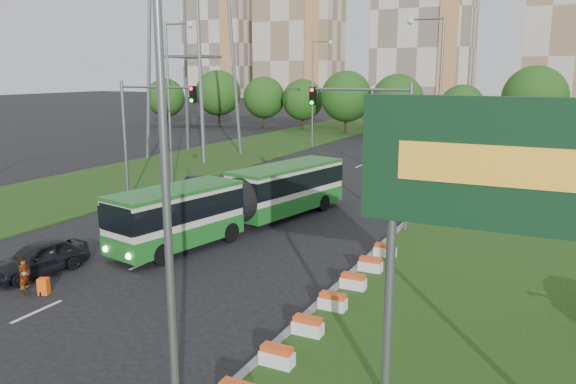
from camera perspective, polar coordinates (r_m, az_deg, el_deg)
The scene contains 19 objects.
ground at distance 24.89m, azimuth -8.87°, elevation -8.07°, with size 360.00×360.00×0.00m, color black.
grass_median at distance 28.36m, azimuth 23.83°, elevation -6.29°, with size 14.00×60.00×0.15m, color #1E4212.
median_kerb at distance 29.33m, azimuth 10.14°, elevation -4.80°, with size 0.30×60.00×0.18m, color gray.
left_verge at distance 54.85m, azimuth -9.47°, elevation 3.04°, with size 12.00×110.00×0.10m, color #1E4212.
lane_markings at distance 43.28m, azimuth 3.01°, elevation 0.72°, with size 0.20×100.00×0.01m, color silver, non-canonical shape.
flower_planters at distance 20.60m, azimuth 4.56°, elevation -11.00°, with size 1.10×13.70×0.60m, color white, non-canonical shape.
billboard at distance 13.34m, azimuth 20.06°, elevation 1.20°, with size 6.00×0.37×8.00m.
traffic_mast_median at distance 30.53m, azimuth 9.25°, elevation 5.98°, with size 5.76×0.32×8.00m.
traffic_mast_left at distance 37.02m, azimuth -14.46°, elevation 6.80°, with size 5.76×0.32×8.00m.
street_lamps at distance 33.54m, azimuth -3.64°, elevation 7.76°, with size 36.00×60.00×12.00m, color slate, non-canonical shape.
tree_line at distance 74.27m, azimuth 23.48°, elevation 8.00°, with size 120.00×8.00×9.00m, color #1D5115, non-canonical shape.
apartment_tower_west at distance 187.07m, azimuth 1.14°, elevation 16.83°, with size 26.00×15.00×48.00m, color beige.
apartment_tower_cwest at distance 174.29m, azimuth 13.75°, elevation 17.51°, with size 28.00×15.00×52.00m, color beige.
midrise_west at distance 201.14m, azimuth -6.91°, elevation 14.70°, with size 22.00×14.00×36.00m, color beige.
articulated_bus at distance 30.95m, azimuth -4.85°, elevation -0.78°, with size 2.54×16.31×2.69m.
car_left_near at distance 26.47m, azimuth -23.99°, elevation -6.12°, with size 1.70×4.22×1.44m, color black.
car_left_far at distance 38.69m, azimuth -9.21°, elevation 0.38°, with size 1.63×4.67×1.54m, color black.
pedestrian at distance 24.24m, azimuth -25.21°, elevation -7.75°, with size 0.56×0.37×1.53m, color gray.
shopping_trolley at distance 24.16m, azimuth -23.58°, elevation -8.78°, with size 0.38×0.41×0.66m.
Camera 1 is at (13.54, -19.07, 8.51)m, focal length 35.00 mm.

